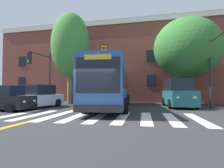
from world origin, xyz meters
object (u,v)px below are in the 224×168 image
traffic_light_far_corner (42,68)px  traffic_light_overhead (107,65)px  street_tree_curbside_small (71,46)px  city_bus (112,85)px  car_silver_behind_bus (115,95)px  street_tree_curbside_large (187,48)px  car_teal_far_lane (178,94)px  car_white_near_lane (38,97)px  car_black_cross_street (5,99)px  traffic_light_near_corner (219,55)px

traffic_light_far_corner → traffic_light_overhead: bearing=11.4°
street_tree_curbside_small → traffic_light_far_corner: bearing=-132.1°
city_bus → street_tree_curbside_small: bearing=149.4°
car_silver_behind_bus → street_tree_curbside_large: street_tree_curbside_large is taller
car_silver_behind_bus → street_tree_curbside_large: 10.61m
car_teal_far_lane → traffic_light_overhead: 7.01m
car_white_near_lane → street_tree_curbside_large: bearing=22.9°
traffic_light_overhead → car_silver_behind_bus: bearing=95.1°
city_bus → traffic_light_far_corner: size_ratio=2.29×
city_bus → car_black_cross_street: size_ratio=3.14×
traffic_light_far_corner → street_tree_curbside_small: size_ratio=0.55×
traffic_light_near_corner → traffic_light_far_corner: bearing=175.8°
car_white_near_lane → car_silver_behind_bus: size_ratio=1.05×
car_teal_far_lane → traffic_light_far_corner: 13.01m
traffic_light_near_corner → traffic_light_far_corner: 15.41m
car_silver_behind_bus → street_tree_curbside_large: size_ratio=0.55×
traffic_light_near_corner → street_tree_curbside_large: street_tree_curbside_large is taller
car_silver_behind_bus → street_tree_curbside_large: (8.23, -4.69, 4.79)m
city_bus → car_white_near_lane: city_bus is taller
car_white_near_lane → car_teal_far_lane: car_teal_far_lane is taller
car_white_near_lane → car_black_cross_street: 2.61m
street_tree_curbside_small → car_white_near_lane: bearing=-99.7°
car_white_near_lane → traffic_light_overhead: (5.11, 3.51, 3.03)m
car_white_near_lane → car_black_cross_street: (-0.93, -2.44, -0.04)m
car_white_near_lane → car_teal_far_lane: 11.91m
street_tree_curbside_large → car_silver_behind_bus: bearing=150.3°
street_tree_curbside_small → traffic_light_overhead: bearing=-12.0°
street_tree_curbside_small → street_tree_curbside_large: bearing=4.6°
traffic_light_overhead → street_tree_curbside_large: bearing=13.8°
car_black_cross_street → traffic_light_far_corner: size_ratio=0.73×
street_tree_curbside_large → traffic_light_near_corner: bearing=-72.0°
city_bus → car_silver_behind_bus: bearing=99.7°
traffic_light_far_corner → street_tree_curbside_large: 14.46m
car_white_near_lane → car_black_cross_street: size_ratio=1.24×
city_bus → street_tree_curbside_large: (6.73, 4.08, 3.72)m
traffic_light_far_corner → street_tree_curbside_large: (13.97, 3.15, 2.00)m
traffic_light_near_corner → street_tree_curbside_large: 4.77m
car_white_near_lane → car_silver_behind_bus: car_white_near_lane is taller
traffic_light_near_corner → street_tree_curbside_small: size_ratio=0.58×
city_bus → car_black_cross_street: bearing=-151.7°
car_white_near_lane → traffic_light_overhead: 6.90m
car_black_cross_street → street_tree_curbside_small: street_tree_curbside_small is taller
car_white_near_lane → street_tree_curbside_large: size_ratio=0.58×
car_black_cross_street → traffic_light_far_corner: 5.45m
city_bus → street_tree_curbside_small: 7.56m
car_silver_behind_bus → street_tree_curbside_small: size_ratio=0.48×
car_teal_far_lane → city_bus: bearing=-163.4°
car_white_near_lane → traffic_light_overhead: bearing=34.5°
traffic_light_near_corner → traffic_light_far_corner: size_ratio=1.05×
traffic_light_far_corner → traffic_light_overhead: traffic_light_overhead is taller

